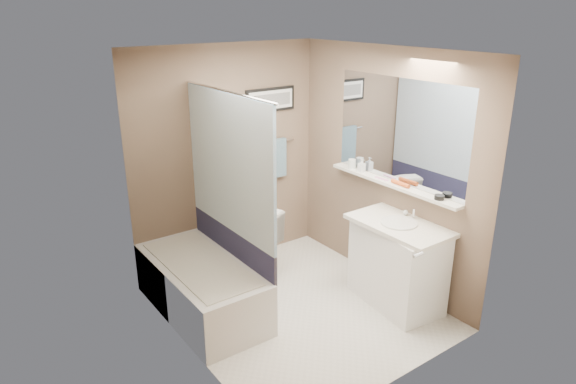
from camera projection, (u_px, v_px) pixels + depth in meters
ground at (297, 308)px, 4.93m from camera, size 2.50×2.50×0.00m
ceiling at (299, 54)px, 4.12m from camera, size 2.20×2.50×0.04m
wall_back at (228, 160)px, 5.46m from camera, size 2.20×0.04×2.40m
wall_front at (404, 240)px, 3.59m from camera, size 2.20×0.04×2.40m
wall_left at (186, 220)px, 3.93m from camera, size 0.04×2.50×2.40m
wall_right at (384, 170)px, 5.12m from camera, size 0.04×2.50×2.40m
tile_surround at (160, 223)px, 4.37m from camera, size 0.02×1.55×2.00m
curtain_rod at (226, 91)px, 4.39m from camera, size 0.02×1.55×0.02m
curtain_upper at (229, 164)px, 4.61m from camera, size 0.03×1.45×1.28m
curtain_lower at (233, 246)px, 4.89m from camera, size 0.03×1.45×0.36m
mirror at (399, 131)px, 4.87m from camera, size 0.02×1.60×1.00m
shelf at (391, 184)px, 5.02m from camera, size 0.12×1.60×0.03m
towel_bar at (272, 143)px, 5.72m from camera, size 0.60×0.02×0.02m
towel at (273, 159)px, 5.76m from camera, size 0.34×0.05×0.44m
art_frame at (270, 100)px, 5.56m from camera, size 0.62×0.02×0.26m
art_mat at (271, 100)px, 5.55m from camera, size 0.56×0.00×0.20m
art_image at (271, 100)px, 5.55m from camera, size 0.50×0.00×0.13m
door at (452, 246)px, 3.95m from camera, size 0.80×0.02×2.00m
door_handle at (418, 255)px, 3.81m from camera, size 0.10×0.02×0.02m
bathtub at (202, 288)px, 4.81m from camera, size 0.70×1.50×0.50m
tub_rim at (200, 264)px, 4.73m from camera, size 0.56×1.36×0.02m
toilet at (245, 241)px, 5.46m from camera, size 0.64×0.85×0.77m
vanity at (397, 265)px, 4.92m from camera, size 0.61×0.95×0.80m
countertop at (399, 225)px, 4.77m from camera, size 0.54×0.96×0.04m
sink_basin at (399, 223)px, 4.75m from camera, size 0.34×0.34×0.01m
faucet_spout at (414, 214)px, 4.85m from camera, size 0.02×0.02×0.10m
faucet_knob at (406, 212)px, 4.93m from camera, size 0.05×0.05×0.05m
candle_bowl_near at (439, 197)px, 4.57m from camera, size 0.09×0.09×0.04m
hair_brush_front at (400, 183)px, 4.92m from camera, size 0.05×0.22×0.04m
pink_comb at (382, 179)px, 5.11m from camera, size 0.04×0.16×0.01m
glass_jar at (352, 164)px, 5.42m from camera, size 0.08×0.08×0.10m
soap_bottle at (362, 166)px, 5.31m from camera, size 0.07×0.07×0.14m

